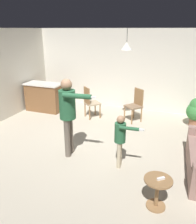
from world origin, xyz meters
name	(u,v)px	position (x,y,z in m)	size (l,w,h in m)	color
ground	(89,147)	(0.00, 0.00, 0.00)	(7.68, 7.68, 0.00)	#B2A893
wall_back	(124,70)	(0.00, 3.20, 1.35)	(6.40, 0.10, 2.70)	silver
kitchen_counter	(45,97)	(-2.45, 1.93, 0.48)	(1.26, 0.66, 0.95)	brown
side_table_by_couch	(157,190)	(1.76, -1.46, 0.33)	(0.44, 0.44, 0.52)	olive
person_adult	(68,109)	(-0.27, -0.46, 1.07)	(0.87, 0.50, 1.73)	#60564C
person_child	(121,136)	(0.91, -0.54, 0.69)	(0.59, 0.32, 1.11)	tan
dining_chair_by_counter	(135,104)	(0.67, 2.04, 0.55)	(0.59, 0.59, 1.00)	olive
dining_chair_near_wall	(90,101)	(-0.71, 1.81, 0.55)	(0.59, 0.59, 1.00)	olive
potted_plant_corner	(196,111)	(2.39, 2.25, 0.46)	(0.55, 0.55, 0.84)	brown
spare_remote_on_table	(161,179)	(1.79, -1.45, 0.54)	(0.04, 0.13, 0.04)	white
ceiling_light_pendant	(127,46)	(0.43, 1.62, 2.25)	(0.32, 0.32, 0.55)	silver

